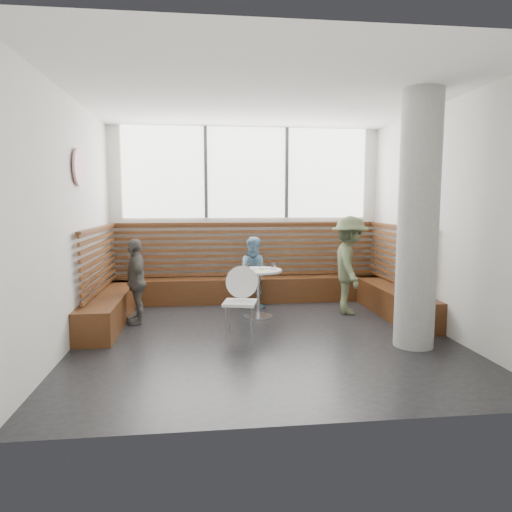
{
  "coord_description": "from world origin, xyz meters",
  "views": [
    {
      "loc": [
        -0.83,
        -6.02,
        1.85
      ],
      "look_at": [
        0.0,
        1.0,
        1.0
      ],
      "focal_mm": 32.0,
      "sensor_mm": 36.0,
      "label": 1
    }
  ],
  "objects": [
    {
      "name": "glass_mid",
      "position": [
        0.09,
        1.03,
        0.83
      ],
      "size": [
        0.07,
        0.07,
        0.11
      ],
      "primitive_type": "cylinder",
      "color": "white",
      "rests_on": "cafe_table"
    },
    {
      "name": "wall_art",
      "position": [
        -2.46,
        0.4,
        2.3
      ],
      "size": [
        0.03,
        0.5,
        0.5
      ],
      "primitive_type": "cylinder",
      "rotation": [
        0.0,
        1.57,
        0.0
      ],
      "color": "white",
      "rests_on": "room"
    },
    {
      "name": "concrete_column",
      "position": [
        1.85,
        -0.6,
        1.6
      ],
      "size": [
        0.5,
        0.5,
        3.2
      ],
      "primitive_type": "cylinder",
      "color": "gray",
      "rests_on": "ground"
    },
    {
      "name": "booth",
      "position": [
        0.0,
        1.77,
        0.41
      ],
      "size": [
        5.0,
        2.5,
        1.44
      ],
      "color": "#432410",
      "rests_on": "ground"
    },
    {
      "name": "glass_left",
      "position": [
        -0.13,
        1.05,
        0.83
      ],
      "size": [
        0.07,
        0.07,
        0.11
      ],
      "primitive_type": "cylinder",
      "color": "white",
      "rests_on": "cafe_table"
    },
    {
      "name": "room",
      "position": [
        0.0,
        0.0,
        1.6
      ],
      "size": [
        5.0,
        5.0,
        3.2
      ],
      "color": "silver",
      "rests_on": "ground"
    },
    {
      "name": "adult_man",
      "position": [
        1.57,
        1.17,
        0.81
      ],
      "size": [
        0.78,
        1.14,
        1.61
      ],
      "primitive_type": "imported",
      "rotation": [
        0.0,
        0.0,
        1.38
      ],
      "color": "#4F5A3C",
      "rests_on": "ground"
    },
    {
      "name": "child_left",
      "position": [
        -1.84,
        0.97,
        0.65
      ],
      "size": [
        0.47,
        0.81,
        1.29
      ],
      "primitive_type": "imported",
      "rotation": [
        0.0,
        0.0,
        -1.36
      ],
      "color": "#595750",
      "rests_on": "ground"
    },
    {
      "name": "plate_far",
      "position": [
        0.15,
        1.2,
        0.78
      ],
      "size": [
        0.19,
        0.19,
        0.01
      ],
      "primitive_type": "cylinder",
      "color": "white",
      "rests_on": "cafe_table"
    },
    {
      "name": "cafe_table",
      "position": [
        0.04,
        1.08,
        0.55
      ],
      "size": [
        0.75,
        0.75,
        0.77
      ],
      "color": "silver",
      "rests_on": "ground"
    },
    {
      "name": "cafe_chair",
      "position": [
        -0.33,
        0.16,
        0.56
      ],
      "size": [
        0.46,
        0.45,
        0.95
      ],
      "rotation": [
        0.0,
        0.0,
        -0.23
      ],
      "color": "white",
      "rests_on": "ground"
    },
    {
      "name": "glass_right",
      "position": [
        0.29,
        1.08,
        0.83
      ],
      "size": [
        0.07,
        0.07,
        0.12
      ],
      "primitive_type": "cylinder",
      "color": "white",
      "rests_on": "cafe_table"
    },
    {
      "name": "plate_near",
      "position": [
        -0.07,
        1.14,
        0.78
      ],
      "size": [
        0.19,
        0.19,
        0.01
      ],
      "primitive_type": "cylinder",
      "color": "white",
      "rests_on": "cafe_table"
    },
    {
      "name": "menu_card",
      "position": [
        0.1,
        0.88,
        0.78
      ],
      "size": [
        0.21,
        0.16,
        0.0
      ],
      "primitive_type": "cube",
      "rotation": [
        0.0,
        0.0,
        0.1
      ],
      "color": "#A5C64C",
      "rests_on": "cafe_table"
    },
    {
      "name": "child_back",
      "position": [
        0.07,
        1.7,
        0.62
      ],
      "size": [
        0.62,
        0.5,
        1.24
      ],
      "primitive_type": "imported",
      "rotation": [
        0.0,
        0.0,
        -0.04
      ],
      "color": "#6591AF",
      "rests_on": "ground"
    }
  ]
}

